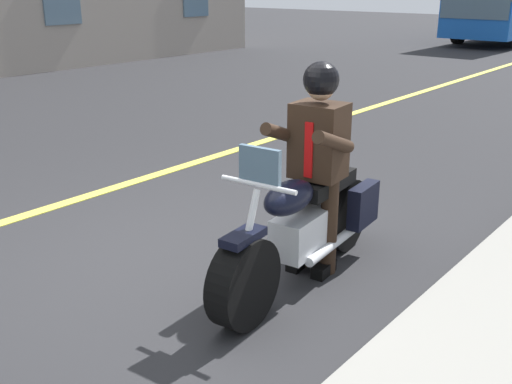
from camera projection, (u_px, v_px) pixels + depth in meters
name	position (u px, v px, depth m)	size (l,w,h in m)	color
ground_plane	(169.00, 266.00, 5.10)	(80.00, 80.00, 0.00)	#28282B
lane_center_stripe	(41.00, 211.00, 6.30)	(60.00, 0.16, 0.01)	#E5DB4C
motorcycle_main	(304.00, 227.00, 4.75)	(2.22, 0.74, 1.26)	black
rider_main	(318.00, 151.00, 4.70)	(0.66, 0.60, 1.74)	black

